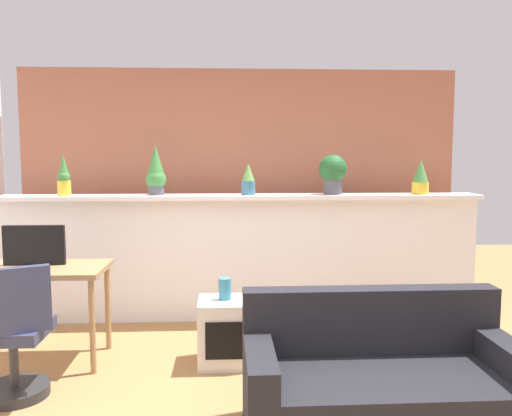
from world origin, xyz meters
name	(u,v)px	position (x,y,z in m)	size (l,w,h in m)	color
divider_wall	(243,259)	(0.00, 2.00, 0.59)	(4.58, 0.16, 1.18)	white
plant_shelf	(242,197)	(0.00, 1.96, 1.20)	(4.58, 0.35, 0.04)	white
brick_wall_behind	(241,188)	(0.00, 2.60, 1.25)	(4.58, 0.10, 2.50)	#AD664C
potted_plant_0	(64,177)	(-1.67, 1.95, 1.40)	(0.12, 0.12, 0.39)	gold
potted_plant_1	(156,172)	(-0.82, 2.00, 1.44)	(0.19, 0.19, 0.47)	#4C4C51
potted_plant_2	(248,180)	(0.06, 1.95, 1.37)	(0.13, 0.13, 0.30)	#386B84
potted_plant_3	(333,172)	(0.87, 1.98, 1.44)	(0.27, 0.27, 0.38)	#4C4C51
potted_plant_4	(420,177)	(1.72, 1.94, 1.39)	(0.16, 0.16, 0.34)	gold
desk	(33,278)	(-1.64, 1.00, 0.67)	(1.10, 0.60, 0.75)	#99754C
tv_monitor	(34,245)	(-1.65, 1.08, 0.91)	(0.47, 0.04, 0.31)	black
office_chair	(14,343)	(-1.54, 0.34, 0.39)	(0.52, 0.52, 0.91)	#262628
side_cube_shelf	(225,332)	(-0.17, 0.88, 0.25)	(0.40, 0.41, 0.50)	silver
vase_on_shelf	(225,289)	(-0.16, 0.90, 0.58)	(0.10, 0.10, 0.17)	teal
couch	(381,388)	(0.73, -0.21, 0.28)	(1.57, 0.77, 0.80)	black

